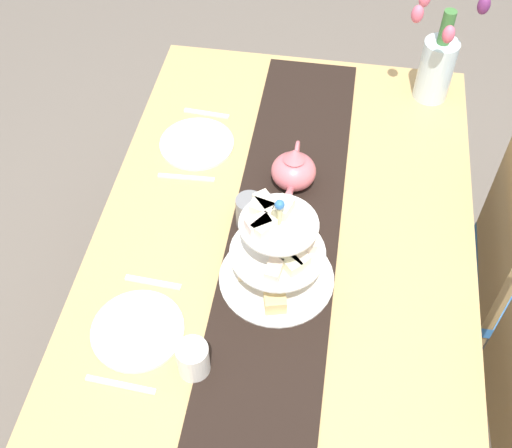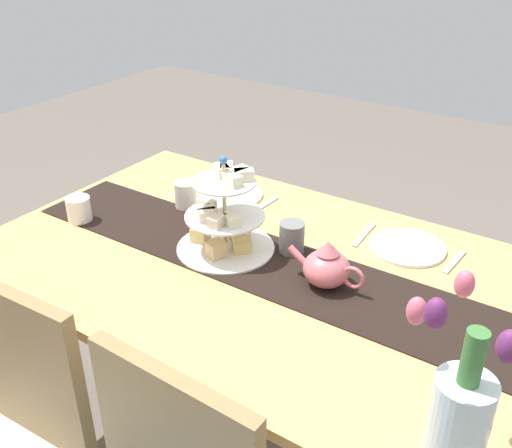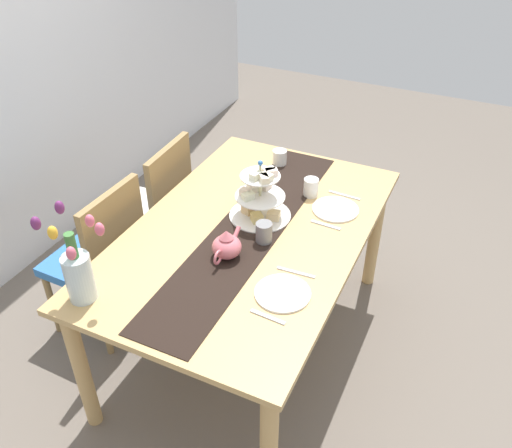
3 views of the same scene
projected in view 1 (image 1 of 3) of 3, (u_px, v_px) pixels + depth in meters
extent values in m
plane|color=#6B6056|center=(276.00, 370.00, 2.36)|extent=(8.00, 8.00, 0.00)
cube|color=tan|center=(283.00, 245.00, 1.78)|extent=(1.66, 1.04, 0.03)
cylinder|color=tan|center=(194.00, 140.00, 2.60)|extent=(0.07, 0.07, 0.73)
cylinder|color=tan|center=(421.00, 166.00, 2.51)|extent=(0.07, 0.07, 0.73)
cylinder|color=olive|center=(468.00, 361.00, 2.15)|extent=(0.04, 0.04, 0.41)
cylinder|color=olive|center=(466.00, 274.00, 2.38)|extent=(0.04, 0.04, 0.41)
cube|color=olive|center=(505.00, 228.00, 1.90)|extent=(0.42, 0.05, 0.45)
cylinder|color=olive|center=(469.00, 402.00, 2.06)|extent=(0.04, 0.04, 0.41)
cube|color=black|center=(284.00, 242.00, 1.77)|extent=(1.60, 0.30, 0.00)
cylinder|color=beige|center=(278.00, 246.00, 1.58)|extent=(0.01, 0.01, 0.28)
cylinder|color=white|center=(276.00, 278.00, 1.69)|extent=(0.30, 0.30, 0.01)
cylinder|color=white|center=(278.00, 252.00, 1.60)|extent=(0.24, 0.24, 0.01)
cylinder|color=white|center=(279.00, 224.00, 1.52)|extent=(0.19, 0.19, 0.01)
cube|color=#EECC81|center=(275.00, 302.00, 1.61)|extent=(0.06, 0.06, 0.04)
cube|color=#E2BD81|center=(301.00, 271.00, 1.67)|extent=(0.06, 0.06, 0.05)
cube|color=#E2CA78|center=(276.00, 256.00, 1.71)|extent=(0.08, 0.07, 0.04)
cube|color=beige|center=(249.00, 268.00, 1.68)|extent=(0.07, 0.07, 0.04)
cube|color=beige|center=(273.00, 270.00, 1.55)|extent=(0.06, 0.04, 0.03)
cube|color=beige|center=(291.00, 264.00, 1.56)|extent=(0.07, 0.06, 0.03)
cube|color=beige|center=(298.00, 258.00, 1.57)|extent=(0.06, 0.07, 0.03)
cube|color=beige|center=(306.00, 244.00, 1.60)|extent=(0.04, 0.06, 0.03)
cube|color=beige|center=(296.00, 233.00, 1.62)|extent=(0.07, 0.06, 0.03)
cube|color=beige|center=(284.00, 208.00, 1.53)|extent=(0.06, 0.05, 0.03)
cube|color=#EEE2C2|center=(265.00, 203.00, 1.54)|extent=(0.07, 0.06, 0.03)
cube|color=#F0E5C4|center=(262.00, 209.00, 1.52)|extent=(0.05, 0.06, 0.03)
cube|color=silver|center=(258.00, 224.00, 1.49)|extent=(0.06, 0.07, 0.03)
cube|color=#EFE1C2|center=(264.00, 227.00, 1.49)|extent=(0.07, 0.06, 0.03)
sphere|color=#3370B7|center=(280.00, 205.00, 1.47)|extent=(0.02, 0.02, 0.02)
ellipsoid|color=#D66B75|center=(294.00, 171.00, 1.87)|extent=(0.13, 0.13, 0.10)
cone|color=#D66B75|center=(295.00, 154.00, 1.82)|extent=(0.06, 0.06, 0.04)
cylinder|color=#D66B75|center=(290.00, 192.00, 1.80)|extent=(0.07, 0.02, 0.06)
torus|color=#D66B75|center=(297.00, 152.00, 1.92)|extent=(0.07, 0.01, 0.07)
cylinder|color=silver|center=(436.00, 70.00, 2.09)|extent=(0.11, 0.11, 0.21)
cylinder|color=#3D7538|center=(446.00, 29.00, 1.97)|extent=(0.04, 0.04, 0.12)
ellipsoid|color=#E5607A|center=(449.00, 34.00, 1.86)|extent=(0.04, 0.04, 0.06)
ellipsoid|color=#6B2860|center=(484.00, 5.00, 1.83)|extent=(0.04, 0.04, 0.06)
ellipsoid|color=#E5607A|center=(417.00, 14.00, 1.89)|extent=(0.04, 0.04, 0.06)
cylinder|color=white|center=(197.00, 144.00, 2.01)|extent=(0.23, 0.23, 0.01)
cube|color=silver|center=(207.00, 113.00, 2.11)|extent=(0.03, 0.15, 0.01)
cube|color=silver|center=(186.00, 177.00, 1.92)|extent=(0.02, 0.17, 0.01)
cylinder|color=white|center=(138.00, 330.00, 1.59)|extent=(0.23, 0.23, 0.01)
cube|color=silver|center=(153.00, 282.00, 1.69)|extent=(0.02, 0.15, 0.01)
cube|color=silver|center=(121.00, 385.00, 1.50)|extent=(0.02, 0.17, 0.01)
cylinder|color=slate|center=(250.00, 212.00, 1.77)|extent=(0.08, 0.08, 0.09)
cylinder|color=white|center=(193.00, 359.00, 1.50)|extent=(0.08, 0.08, 0.09)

